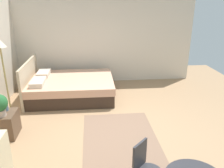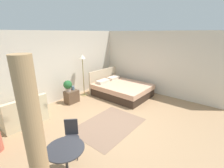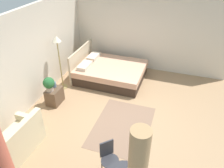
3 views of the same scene
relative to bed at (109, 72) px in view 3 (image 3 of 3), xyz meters
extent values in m
cube|color=#9E7A56|center=(-1.84, -1.08, -0.30)|extent=(9.20, 8.61, 0.02)
cube|color=beige|center=(-1.84, 1.72, 1.09)|extent=(9.20, 0.12, 2.75)
cube|color=beige|center=(1.26, -1.08, 1.09)|extent=(0.12, 5.61, 2.75)
cube|color=#7F604C|center=(-2.19, -1.14, -0.28)|extent=(2.03, 1.44, 0.01)
cube|color=#38281E|center=(0.00, -0.07, -0.12)|extent=(1.75, 2.21, 0.33)
cube|color=tan|center=(0.00, -0.07, 0.14)|extent=(1.79, 2.25, 0.20)
cube|color=tan|center=(0.01, 1.05, 0.23)|extent=(1.79, 0.07, 1.04)
cube|color=beige|center=(-0.37, 0.75, 0.30)|extent=(0.62, 0.32, 0.12)
cube|color=beige|center=(0.39, 0.74, 0.30)|extent=(0.62, 0.32, 0.12)
cube|color=beige|center=(-3.73, 0.95, -0.08)|extent=(1.24, 0.76, 0.42)
cube|color=beige|center=(-3.74, 0.66, 0.37)|extent=(1.23, 0.17, 0.47)
cube|color=beige|center=(-3.19, 0.94, 0.22)|extent=(0.16, 0.73, 0.18)
cube|color=brown|center=(-1.85, 1.08, -0.04)|extent=(0.51, 0.37, 0.49)
cylinder|color=tan|center=(-1.95, 1.13, 0.27)|extent=(0.20, 0.20, 0.13)
sphere|color=#235B2D|center=(-1.95, 1.13, 0.48)|extent=(0.33, 0.33, 0.33)
cylinder|color=slate|center=(-1.73, 1.12, 0.28)|extent=(0.13, 0.13, 0.15)
cylinder|color=#99844C|center=(-1.02, 1.28, -0.28)|extent=(0.30, 0.30, 0.02)
cylinder|color=#99844C|center=(-1.02, 1.28, 0.54)|extent=(0.04, 0.04, 1.61)
cone|color=beige|center=(-1.02, 1.28, 1.43)|extent=(0.26, 0.26, 0.17)
cylinder|color=#2D2D33|center=(-3.68, -1.13, -0.06)|extent=(0.02, 0.02, 0.46)
cylinder|color=#2D2D33|center=(-3.50, -1.31, -0.06)|extent=(0.02, 0.02, 0.46)
cylinder|color=#2D2D33|center=(-3.68, -1.31, 0.18)|extent=(0.51, 0.51, 0.02)
cube|color=#2D2D33|center=(-3.57, -1.20, 0.38)|extent=(0.23, 0.23, 0.38)
camera|label=1|loc=(-5.99, -0.61, 2.29)|focal=36.60mm
camera|label=2|loc=(-5.39, -3.84, 2.39)|focal=25.51mm
camera|label=3|loc=(-6.38, -2.26, 3.83)|focal=35.41mm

